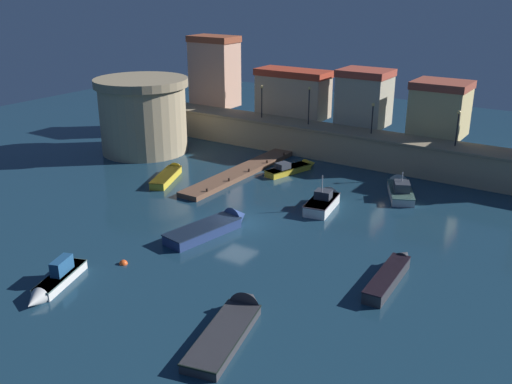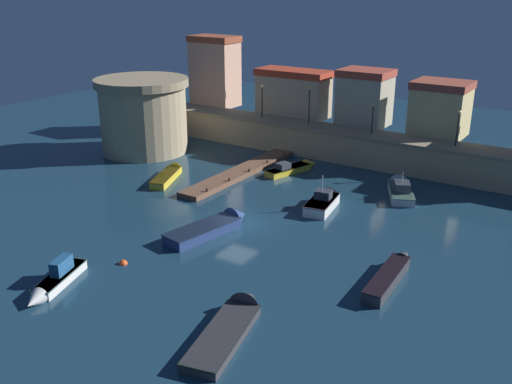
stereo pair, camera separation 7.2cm
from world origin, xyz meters
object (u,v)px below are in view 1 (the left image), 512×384
Objects in this scene: moored_boat_3 at (170,174)px; moored_boat_4 at (400,188)px; quay_lamp_2 at (373,113)px; moored_boat_1 at (215,226)px; mooring_buoy_0 at (123,264)px; quay_lamp_1 at (309,100)px; moored_boat_5 at (325,200)px; quay_lamp_3 at (458,122)px; moored_boat_7 at (54,282)px; fortress_tower at (143,115)px; moored_boat_6 at (294,168)px; moored_boat_2 at (234,322)px; moored_boat_0 at (391,273)px; quay_lamp_0 at (262,96)px.

moored_boat_3 is 20.19m from moored_boat_4.
quay_lamp_2 is 0.40× the size of moored_boat_1.
mooring_buoy_0 is at bearing 129.74° from moored_boat_4.
moored_boat_1 is (3.76, -20.79, -5.14)m from quay_lamp_1.
moored_boat_4 is 7.24m from moored_boat_5.
quay_lamp_3 is at bearing -37.05° from moored_boat_5.
moored_boat_1 is 1.37× the size of moored_boat_5.
quay_lamp_3 is 8.20m from moored_boat_4.
moored_boat_1 is 12.64m from moored_boat_3.
moored_boat_4 reaches higher than moored_boat_7.
moored_boat_4 is 1.16× the size of moored_boat_7.
fortress_tower reaches higher than quay_lamp_1.
mooring_buoy_0 is at bearing -49.73° from fortress_tower.
quay_lamp_3 is at bearing 0.00° from quay_lamp_1.
quay_lamp_3 reaches higher than moored_boat_3.
fortress_tower is at bearing 115.77° from moored_boat_6.
moored_boat_7 is (7.55, -18.63, 0.07)m from moored_boat_3.
quay_lamp_3 is 14.93m from moored_boat_6.
moored_boat_2 is at bearing -128.44° from moored_boat_1.
moored_boat_0 reaches higher than mooring_buoy_0.
moored_boat_1 is at bearing 124.93° from moored_boat_4.
fortress_tower is 9.96m from moored_boat_3.
quay_lamp_0 is 0.89× the size of quay_lamp_1.
quay_lamp_0 is 19.34m from moored_boat_4.
moored_boat_5 is (-3.89, -6.11, 0.05)m from moored_boat_4.
quay_lamp_1 is 14.65m from quay_lamp_3.
moored_boat_3 is at bearing -94.56° from quay_lamp_0.
moored_boat_6 is (-12.82, -5.95, -4.80)m from quay_lamp_3.
quay_lamp_3 is at bearing 0.00° from quay_lamp_2.
quay_lamp_2 reaches higher than moored_boat_6.
quay_lamp_1 reaches higher than moored_boat_5.
moored_boat_0 is 0.92× the size of moored_boat_2.
quay_lamp_1 reaches higher than quay_lamp_2.
moored_boat_1 is 16.78m from moored_boat_4.
quay_lamp_2 is 7.87m from quay_lamp_3.
quay_lamp_3 reaches higher than mooring_buoy_0.
quay_lamp_1 is at bearing 0.00° from quay_lamp_0.
mooring_buoy_0 is (-14.81, -7.31, -0.42)m from moored_boat_0.
moored_boat_7 is at bearing 150.65° from moored_boat_5.
moored_boat_3 is at bearing 35.56° from moored_boat_2.
moored_boat_5 reaches higher than moored_boat_2.
moored_boat_7 is (-10.93, -2.47, 0.14)m from moored_boat_2.
fortress_tower is 30.40m from quay_lamp_3.
moored_boat_4 reaches higher than moored_boat_1.
moored_boat_1 is 0.97× the size of moored_boat_2.
moored_boat_5 is 9.99× the size of mooring_buoy_0.
moored_boat_1 reaches higher than moored_boat_6.
moored_boat_1 is at bearing 28.24° from moored_boat_2.
moored_boat_0 is at bearing -143.47° from moored_boat_5.
fortress_tower reaches higher than moored_boat_3.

